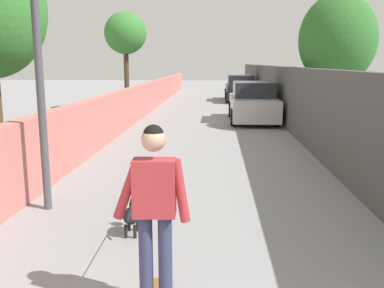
{
  "coord_description": "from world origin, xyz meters",
  "views": [
    {
      "loc": [
        -1.22,
        -0.31,
        2.28
      ],
      "look_at": [
        5.41,
        0.07,
        1.0
      ],
      "focal_mm": 39.68,
      "sensor_mm": 36.0,
      "label": 1
    }
  ],
  "objects_px": {
    "tree_right_distant": "(337,40)",
    "dog": "(132,214)",
    "tree_left_far": "(125,34)",
    "car_near": "(253,103)",
    "car_far": "(240,89)",
    "person_skateboarder": "(155,200)",
    "lamp_post": "(36,28)"
  },
  "relations": [
    {
      "from": "person_skateboarder",
      "to": "car_near",
      "type": "bearing_deg",
      "value": -8.6
    },
    {
      "from": "tree_right_distant",
      "to": "lamp_post",
      "type": "distance_m",
      "value": 10.28
    },
    {
      "from": "tree_left_far",
      "to": "dog",
      "type": "distance_m",
      "value": 15.56
    },
    {
      "from": "lamp_post",
      "to": "car_near",
      "type": "xyz_separation_m",
      "value": [
        10.39,
        -4.07,
        -2.06
      ]
    },
    {
      "from": "tree_left_far",
      "to": "person_skateboarder",
      "type": "relative_size",
      "value": 2.77
    },
    {
      "from": "tree_right_distant",
      "to": "car_far",
      "type": "xyz_separation_m",
      "value": [
        11.45,
        2.43,
        -2.27
      ]
    },
    {
      "from": "car_near",
      "to": "dog",
      "type": "bearing_deg",
      "value": 167.34
    },
    {
      "from": "person_skateboarder",
      "to": "lamp_post",
      "type": "bearing_deg",
      "value": 38.53
    },
    {
      "from": "tree_left_far",
      "to": "car_near",
      "type": "distance_m",
      "value": 7.32
    },
    {
      "from": "tree_left_far",
      "to": "tree_right_distant",
      "type": "bearing_deg",
      "value": -126.37
    },
    {
      "from": "tree_right_distant",
      "to": "dog",
      "type": "bearing_deg",
      "value": 150.72
    },
    {
      "from": "person_skateboarder",
      "to": "car_near",
      "type": "height_order",
      "value": "person_skateboarder"
    },
    {
      "from": "tree_left_far",
      "to": "car_near",
      "type": "height_order",
      "value": "tree_left_far"
    },
    {
      "from": "lamp_post",
      "to": "person_skateboarder",
      "type": "bearing_deg",
      "value": -141.47
    },
    {
      "from": "tree_left_far",
      "to": "dog",
      "type": "height_order",
      "value": "tree_left_far"
    },
    {
      "from": "lamp_post",
      "to": "car_near",
      "type": "bearing_deg",
      "value": -21.39
    },
    {
      "from": "tree_left_far",
      "to": "person_skateboarder",
      "type": "xyz_separation_m",
      "value": [
        -16.59,
        -3.74,
        -2.52
      ]
    },
    {
      "from": "car_far",
      "to": "person_skateboarder",
      "type": "bearing_deg",
      "value": 174.89
    },
    {
      "from": "tree_right_distant",
      "to": "dog",
      "type": "relative_size",
      "value": 2.2
    },
    {
      "from": "tree_left_far",
      "to": "car_near",
      "type": "relative_size",
      "value": 1.12
    },
    {
      "from": "tree_right_distant",
      "to": "car_far",
      "type": "height_order",
      "value": "tree_right_distant"
    },
    {
      "from": "lamp_post",
      "to": "person_skateboarder",
      "type": "relative_size",
      "value": 2.41
    },
    {
      "from": "lamp_post",
      "to": "car_far",
      "type": "relative_size",
      "value": 0.94
    },
    {
      "from": "lamp_post",
      "to": "tree_right_distant",
      "type": "bearing_deg",
      "value": -39.26
    },
    {
      "from": "person_skateboarder",
      "to": "dog",
      "type": "relative_size",
      "value": 0.82
    },
    {
      "from": "lamp_post",
      "to": "dog",
      "type": "xyz_separation_m",
      "value": [
        -0.91,
        -1.53,
        -2.5
      ]
    },
    {
      "from": "tree_right_distant",
      "to": "car_far",
      "type": "distance_m",
      "value": 11.92
    },
    {
      "from": "person_skateboarder",
      "to": "car_near",
      "type": "distance_m",
      "value": 13.18
    },
    {
      "from": "tree_right_distant",
      "to": "car_near",
      "type": "distance_m",
      "value": 4.12
    },
    {
      "from": "lamp_post",
      "to": "car_far",
      "type": "distance_m",
      "value": 19.93
    },
    {
      "from": "tree_right_distant",
      "to": "car_far",
      "type": "bearing_deg",
      "value": 11.98
    },
    {
      "from": "tree_left_far",
      "to": "dog",
      "type": "relative_size",
      "value": 2.27
    }
  ]
}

